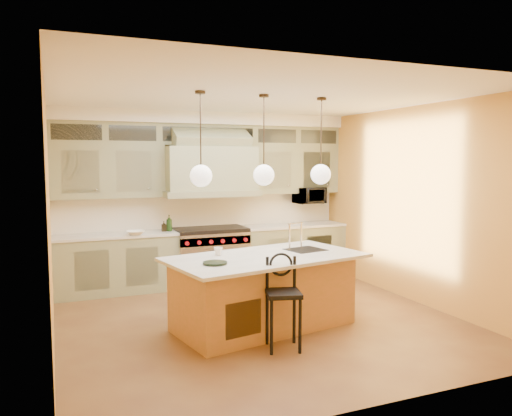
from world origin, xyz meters
name	(u,v)px	position (x,y,z in m)	size (l,w,h in m)	color
floor	(259,320)	(0.00, 0.00, 0.00)	(5.00, 5.00, 0.00)	#57331D
ceiling	(259,97)	(0.00, 0.00, 2.90)	(5.00, 5.00, 0.00)	white
wall_back	(204,197)	(0.00, 2.50, 1.45)	(5.00, 5.00, 0.00)	gold
wall_front	(375,239)	(0.00, -2.50, 1.45)	(5.00, 5.00, 0.00)	gold
wall_left	(49,220)	(-2.50, 0.00, 1.45)	(5.00, 5.00, 0.00)	gold
wall_right	(415,204)	(2.50, 0.00, 1.45)	(5.00, 5.00, 0.00)	gold
back_cabinetry	(208,200)	(0.00, 2.23, 1.43)	(5.00, 0.77, 2.90)	gray
range	(211,255)	(0.00, 2.14, 0.49)	(1.20, 0.74, 0.96)	silver
kitchen_island	(264,290)	(-0.04, -0.25, 0.47)	(2.62, 1.72, 1.35)	olive
counter_stool	(283,296)	(-0.12, -0.99, 0.60)	(0.45, 0.45, 1.06)	black
microwave	(309,195)	(1.95, 2.25, 1.45)	(0.54, 0.37, 0.30)	black
oil_bottle_a	(169,223)	(-0.70, 2.15, 1.07)	(0.10, 0.10, 0.27)	#173414
oil_bottle_b	(164,226)	(-0.79, 2.15, 1.02)	(0.08, 0.08, 0.17)	black
fruit_bowl	(135,233)	(-1.28, 1.92, 0.97)	(0.28, 0.28, 0.07)	white
cup	(218,251)	(-0.57, -0.05, 0.97)	(0.11, 0.11, 0.10)	white
pendant_left	(201,173)	(-0.84, -0.25, 1.95)	(0.26, 0.26, 1.11)	#2D2319
pendant_center	(264,173)	(-0.04, -0.25, 1.95)	(0.26, 0.26, 1.11)	#2D2319
pendant_right	(321,172)	(0.76, -0.25, 1.95)	(0.26, 0.26, 1.11)	#2D2319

